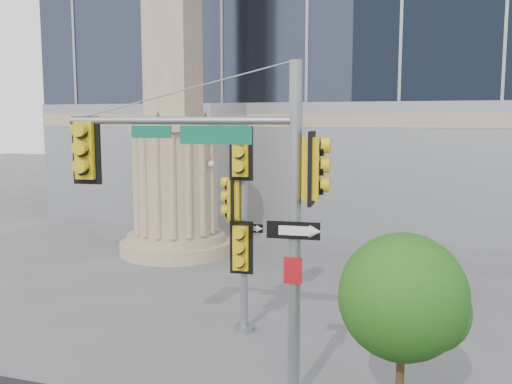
% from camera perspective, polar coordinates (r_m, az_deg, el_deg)
% --- Properties ---
extents(ground, '(120.00, 120.00, 0.00)m').
position_cam_1_polar(ground, '(12.77, -1.47, -17.05)').
color(ground, '#545456').
rests_on(ground, ground).
extents(monument, '(4.40, 4.40, 16.60)m').
position_cam_1_polar(monument, '(22.29, -8.20, 7.89)').
color(monument, '#9C8669').
rests_on(monument, ground).
extents(main_signal_pole, '(4.89, 0.87, 6.29)m').
position_cam_1_polar(main_signal_pole, '(10.46, -2.24, -0.23)').
color(main_signal_pole, slate).
rests_on(main_signal_pole, ground).
extents(secondary_signal_pole, '(0.91, 0.67, 5.18)m').
position_cam_1_polar(secondary_signal_pole, '(13.82, -1.57, -1.95)').
color(secondary_signal_pole, slate).
rests_on(secondary_signal_pole, ground).
extents(street_tree, '(2.19, 2.14, 3.41)m').
position_cam_1_polar(street_tree, '(9.95, 14.69, -10.62)').
color(street_tree, '#9C8669').
rests_on(street_tree, ground).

